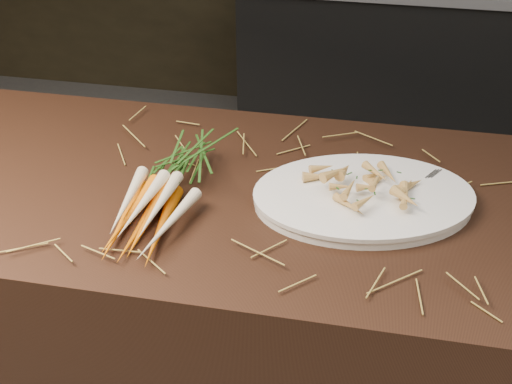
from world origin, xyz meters
The scene contains 7 objects.
main_counter centered at (0.00, 0.30, 0.45)m, with size 2.40×0.70×0.90m, color black.
back_counter centered at (0.30, 2.18, 0.42)m, with size 1.82×0.62×0.84m.
straw_bedding centered at (0.00, 0.30, 0.91)m, with size 1.40×0.60×0.02m, color olive, non-canonical shape.
root_veg_bunch centered at (-0.39, 0.25, 0.94)m, with size 0.16×0.44×0.08m.
serving_platter centered at (0.02, 0.30, 0.91)m, with size 0.45×0.30×0.02m, color white, non-canonical shape.
roasted_veg_heap centered at (0.02, 0.30, 0.95)m, with size 0.22×0.16×0.05m, color #A68342, non-canonical shape.
serving_fork centered at (0.18, 0.31, 0.93)m, with size 0.01×0.17×0.00m, color silver.
Camera 1 is at (0.00, -0.79, 1.67)m, focal length 45.00 mm.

